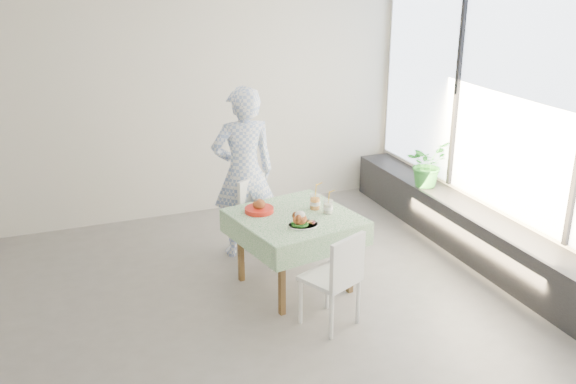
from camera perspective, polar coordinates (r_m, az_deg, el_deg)
name	(u,v)px	position (r m, az deg, el deg)	size (l,w,h in m)	color
floor	(225,312)	(5.90, -5.60, -10.60)	(6.00, 6.00, 0.00)	slate
wall_back	(161,104)	(7.69, -11.21, 7.70)	(6.00, 0.02, 2.80)	beige
wall_front	(360,310)	(3.18, 6.40, -10.38)	(6.00, 0.02, 2.80)	beige
wall_right	(513,131)	(6.73, 19.40, 5.18)	(0.02, 5.00, 2.80)	beige
window_pane	(514,106)	(6.65, 19.45, 7.24)	(0.01, 4.80, 2.18)	#D1E0F9
window_ledge	(484,240)	(6.97, 17.05, -4.09)	(0.40, 4.80, 0.50)	black
cafe_table	(295,243)	(6.10, 0.61, -4.53)	(1.22, 1.22, 0.74)	brown
chair_far	(265,236)	(6.71, -2.02, -3.91)	(0.58, 0.58, 0.89)	white
chair_near	(331,296)	(5.59, 3.83, -9.24)	(0.54, 0.54, 0.87)	white
diner	(244,173)	(6.65, -3.97, 1.72)	(0.66, 0.44, 1.82)	#8199CF
main_dish	(302,221)	(5.74, 1.21, -2.61)	(0.28, 0.28, 0.14)	white
juice_cup_orange	(315,202)	(6.12, 2.41, -0.91)	(0.11, 0.11, 0.30)	white
juice_cup_lemonade	(328,207)	(6.03, 3.58, -1.36)	(0.09, 0.09, 0.26)	white
second_dish	(259,208)	(6.06, -2.59, -1.45)	(0.27, 0.27, 0.13)	red
potted_plant	(427,164)	(7.57, 12.25, 2.47)	(0.48, 0.42, 0.53)	#267327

